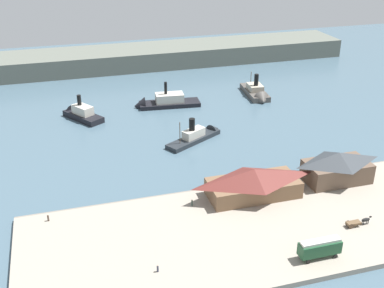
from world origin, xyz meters
The scene contains 15 objects.
ground_plane centered at (0.00, 0.00, 0.00)m, with size 320.00×320.00×0.00m, color #476070.
quay_promenade centered at (0.00, -22.00, 0.60)m, with size 110.00×36.00×1.20m, color #9E9384.
seawall_edge centered at (0.00, -3.60, 0.50)m, with size 110.00×0.80×1.00m, color gray.
ferry_shed_east_terminal centered at (-0.76, -9.87, 4.76)m, with size 21.91×9.80×7.00m.
ferry_shed_west_terminal centered at (22.02, -9.08, 5.15)m, with size 16.23×9.18×7.77m.
street_tram centered at (2.54, -34.74, 3.56)m, with size 8.41×2.68×4.00m.
horse_cart centered at (15.94, -27.68, 2.12)m, with size 5.97×1.50×1.87m.
pedestrian_near_cart centered at (-15.88, -10.00, 1.89)m, with size 0.37×0.37×1.51m.
pedestrian_at_waters_edge centered at (-28.45, -30.05, 1.89)m, with size 0.38×0.38×1.52m.
pedestrian_standing_center centered at (-47.69, -7.14, 1.93)m, with size 0.40×0.40×1.60m.
ferry_mid_harbor centered at (-7.61, 56.93, 1.49)m, with size 23.87×8.91×11.30m.
ferry_approaching_west centered at (-2.91, 26.84, 1.35)m, with size 20.44×14.42×9.36m.
ferry_approaching_east centered at (-36.17, 54.04, 1.66)m, with size 13.47×16.86×9.70m.
ferry_moored_west centered at (28.87, 56.48, 1.48)m, with size 8.25×20.26×10.40m.
far_headland centered at (0.00, 110.00, 4.00)m, with size 180.00×24.00×8.00m, color #60665B.
Camera 1 is at (-42.21, -99.60, 61.22)m, focal length 44.86 mm.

